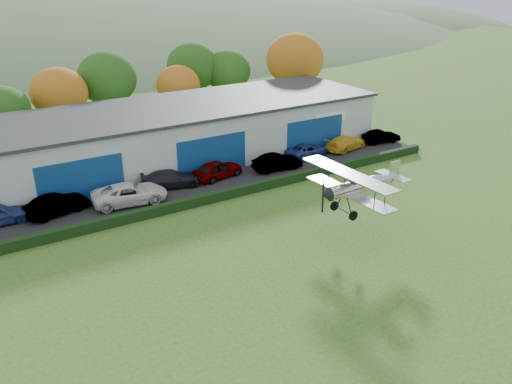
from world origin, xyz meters
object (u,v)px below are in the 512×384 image
hangar (184,131)px  car_4 (218,169)px  car_1 (57,205)px  car_6 (307,150)px  car_5 (277,162)px  car_3 (171,179)px  car_7 (346,143)px  car_2 (130,193)px  biplane (359,185)px  car_8 (381,137)px

hangar → car_4: hangar is taller
car_1 → car_6: size_ratio=1.02×
car_5 → car_3: bearing=87.7°
car_7 → car_2: bearing=81.2°
car_2 → car_4: size_ratio=1.24×
car_1 → car_7: bearing=-102.5°
car_7 → biplane: size_ratio=0.62×
car_4 → car_6: size_ratio=1.02×
car_5 → car_7: bearing=-77.3°
car_4 → car_3: bearing=75.5°
car_2 → car_8: car_2 is taller
car_5 → car_8: size_ratio=1.11×
car_5 → biplane: size_ratio=0.57×
car_4 → car_5: 5.90m
car_1 → car_3: car_1 is taller
car_1 → car_2: car_2 is taller
car_1 → car_5: (20.03, -0.95, -0.02)m
hangar → biplane: bearing=-82.6°
hangar → car_4: (-0.17, -7.31, -1.78)m
car_1 → car_5: 20.06m
car_5 → car_6: (4.80, 1.58, -0.12)m
car_7 → car_5: bearing=85.4°
car_4 → car_7: (15.38, 0.03, -0.09)m
car_3 → car_5: 10.37m
car_5 → car_6: size_ratio=0.99×
hangar → car_3: bearing=-123.5°
biplane → car_5: bearing=78.1°
car_8 → car_7: bearing=97.0°
car_2 → car_4: bearing=-74.7°
hangar → car_6: size_ratio=8.53×
car_3 → car_4: (4.50, -0.27, 0.08)m
car_5 → car_1: bearing=92.9°
car_1 → car_5: bearing=-105.7°
car_7 → car_8: 4.87m
car_8 → car_5: bearing=103.7°
car_1 → car_2: 5.61m
hangar → car_5: bearing=-56.5°
car_4 → car_8: bearing=-101.7°
car_4 → car_6: (10.58, 0.41, -0.17)m
hangar → car_4: 7.52m
biplane → hangar: bearing=96.5°
car_4 → car_8: size_ratio=1.15×
car_6 → biplane: (-7.49, -15.48, 3.15)m
car_1 → biplane: bearing=-143.5°
car_1 → car_5: car_1 is taller
car_1 → car_4: 14.26m
hangar → car_4: size_ratio=8.33×
hangar → car_6: (10.41, -6.90, -1.94)m
hangar → car_5: hangar is taller
car_5 → car_8: (14.46, 0.95, -0.08)m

